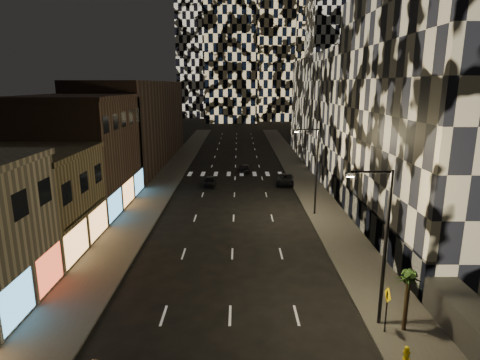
{
  "coord_description": "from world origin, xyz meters",
  "views": [
    {
      "loc": [
        0.52,
        -10.52,
        13.55
      ],
      "look_at": [
        0.64,
        20.92,
        6.0
      ],
      "focal_mm": 30.0,
      "sensor_mm": 36.0,
      "label": 1
    }
  ],
  "objects_px": {
    "ped_sign": "(387,302)",
    "palm_tree": "(409,282)",
    "car_dark_oncoming": "(245,168)",
    "fire_hydrant": "(407,353)",
    "streetlight_far": "(314,166)",
    "car_dark_rightlane": "(285,180)",
    "car_dark_midlane": "(210,181)",
    "streetlight_near": "(382,238)"
  },
  "relations": [
    {
      "from": "fire_hydrant",
      "to": "ped_sign",
      "type": "height_order",
      "value": "ped_sign"
    },
    {
      "from": "streetlight_near",
      "to": "ped_sign",
      "type": "xyz_separation_m",
      "value": [
        0.26,
        -0.9,
        -3.37
      ]
    },
    {
      "from": "streetlight_far",
      "to": "car_dark_midlane",
      "type": "bearing_deg",
      "value": 133.61
    },
    {
      "from": "streetlight_far",
      "to": "ped_sign",
      "type": "relative_size",
      "value": 3.34
    },
    {
      "from": "palm_tree",
      "to": "fire_hydrant",
      "type": "bearing_deg",
      "value": -109.44
    },
    {
      "from": "car_dark_midlane",
      "to": "palm_tree",
      "type": "distance_m",
      "value": 35.65
    },
    {
      "from": "car_dark_midlane",
      "to": "streetlight_far",
      "type": "bearing_deg",
      "value": -44.64
    },
    {
      "from": "car_dark_oncoming",
      "to": "fire_hydrant",
      "type": "xyz_separation_m",
      "value": [
        7.34,
        -44.69,
        -0.11
      ]
    },
    {
      "from": "streetlight_near",
      "to": "car_dark_rightlane",
      "type": "xyz_separation_m",
      "value": [
        -1.38,
        33.25,
        -4.66
      ]
    },
    {
      "from": "ped_sign",
      "to": "palm_tree",
      "type": "xyz_separation_m",
      "value": [
        1.16,
        0.22,
        1.11
      ]
    },
    {
      "from": "streetlight_near",
      "to": "palm_tree",
      "type": "distance_m",
      "value": 2.75
    },
    {
      "from": "streetlight_near",
      "to": "fire_hydrant",
      "type": "xyz_separation_m",
      "value": [
        0.54,
        -3.15,
        -4.86
      ]
    },
    {
      "from": "car_dark_oncoming",
      "to": "ped_sign",
      "type": "xyz_separation_m",
      "value": [
        7.06,
        -42.44,
        1.38
      ]
    },
    {
      "from": "streetlight_near",
      "to": "fire_hydrant",
      "type": "bearing_deg",
      "value": -80.25
    },
    {
      "from": "streetlight_near",
      "to": "fire_hydrant",
      "type": "height_order",
      "value": "streetlight_near"
    },
    {
      "from": "car_dark_oncoming",
      "to": "palm_tree",
      "type": "xyz_separation_m",
      "value": [
        8.22,
        -42.22,
        2.49
      ]
    },
    {
      "from": "fire_hydrant",
      "to": "car_dark_midlane",
      "type": "bearing_deg",
      "value": 109.12
    },
    {
      "from": "streetlight_near",
      "to": "ped_sign",
      "type": "height_order",
      "value": "streetlight_near"
    },
    {
      "from": "car_dark_oncoming",
      "to": "car_dark_rightlane",
      "type": "relative_size",
      "value": 0.84
    },
    {
      "from": "car_dark_rightlane",
      "to": "ped_sign",
      "type": "height_order",
      "value": "ped_sign"
    },
    {
      "from": "fire_hydrant",
      "to": "palm_tree",
      "type": "height_order",
      "value": "palm_tree"
    },
    {
      "from": "streetlight_far",
      "to": "palm_tree",
      "type": "height_order",
      "value": "streetlight_far"
    },
    {
      "from": "streetlight_near",
      "to": "car_dark_rightlane",
      "type": "relative_size",
      "value": 1.82
    },
    {
      "from": "streetlight_near",
      "to": "palm_tree",
      "type": "xyz_separation_m",
      "value": [
        1.41,
        -0.68,
        -2.26
      ]
    },
    {
      "from": "car_dark_midlane",
      "to": "car_dark_oncoming",
      "type": "bearing_deg",
      "value": 63.37
    },
    {
      "from": "car_dark_oncoming",
      "to": "ped_sign",
      "type": "relative_size",
      "value": 1.54
    },
    {
      "from": "streetlight_near",
      "to": "car_dark_oncoming",
      "type": "height_order",
      "value": "streetlight_near"
    },
    {
      "from": "car_dark_rightlane",
      "to": "palm_tree",
      "type": "distance_m",
      "value": 34.13
    },
    {
      "from": "streetlight_far",
      "to": "car_dark_rightlane",
      "type": "height_order",
      "value": "streetlight_far"
    },
    {
      "from": "ped_sign",
      "to": "palm_tree",
      "type": "bearing_deg",
      "value": 13.62
    },
    {
      "from": "car_dark_midlane",
      "to": "palm_tree",
      "type": "bearing_deg",
      "value": -66.5
    },
    {
      "from": "streetlight_far",
      "to": "fire_hydrant",
      "type": "xyz_separation_m",
      "value": [
        0.54,
        -23.15,
        -4.86
      ]
    },
    {
      "from": "streetlight_near",
      "to": "car_dark_rightlane",
      "type": "bearing_deg",
      "value": 92.37
    },
    {
      "from": "car_dark_midlane",
      "to": "car_dark_rightlane",
      "type": "xyz_separation_m",
      "value": [
        10.39,
        0.9,
        0.03
      ]
    },
    {
      "from": "streetlight_near",
      "to": "car_dark_midlane",
      "type": "xyz_separation_m",
      "value": [
        -11.77,
        32.35,
        -4.69
      ]
    },
    {
      "from": "fire_hydrant",
      "to": "car_dark_oncoming",
      "type": "bearing_deg",
      "value": 99.33
    },
    {
      "from": "car_dark_rightlane",
      "to": "palm_tree",
      "type": "height_order",
      "value": "palm_tree"
    },
    {
      "from": "streetlight_far",
      "to": "ped_sign",
      "type": "distance_m",
      "value": 21.17
    },
    {
      "from": "car_dark_rightlane",
      "to": "fire_hydrant",
      "type": "height_order",
      "value": "car_dark_rightlane"
    },
    {
      "from": "fire_hydrant",
      "to": "streetlight_near",
      "type": "bearing_deg",
      "value": 99.75
    },
    {
      "from": "car_dark_oncoming",
      "to": "fire_hydrant",
      "type": "height_order",
      "value": "car_dark_oncoming"
    },
    {
      "from": "palm_tree",
      "to": "ped_sign",
      "type": "bearing_deg",
      "value": -169.19
    }
  ]
}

